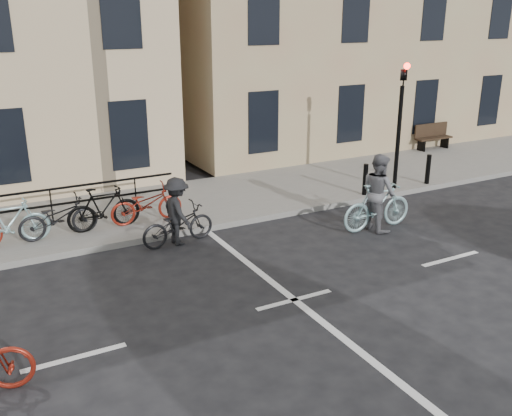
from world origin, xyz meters
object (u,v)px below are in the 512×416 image
traffic_light (401,111)px  cyclist_grey (378,199)px  bench (432,135)px  cyclist_dark (178,218)px

traffic_light → cyclist_grey: bearing=-139.0°
traffic_light → bench: size_ratio=2.44×
cyclist_grey → bench: bearing=-51.3°
traffic_light → bench: 6.14m
bench → cyclist_dark: 12.59m
cyclist_grey → cyclist_dark: size_ratio=1.08×
traffic_light → cyclist_grey: 3.64m
traffic_light → cyclist_dark: (-7.10, -0.70, -1.83)m
bench → cyclist_grey: bearing=-142.7°
bench → cyclist_dark: cyclist_dark is taller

